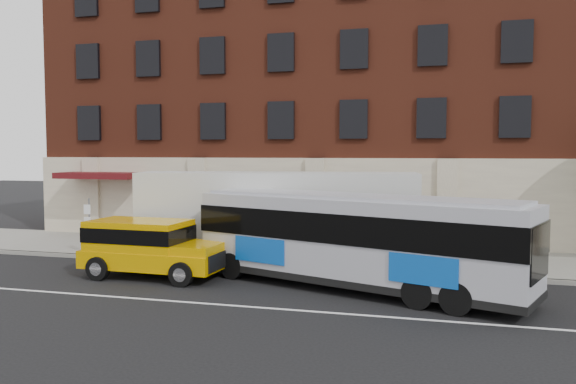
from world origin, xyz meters
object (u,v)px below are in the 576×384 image
(yellow_suv, at_px, (148,245))
(shipping_container, at_px, (277,219))
(sign_pole, at_px, (89,223))
(city_bus, at_px, (355,238))

(yellow_suv, bearing_deg, shipping_container, 42.93)
(sign_pole, relative_size, yellow_suv, 0.47)
(city_bus, distance_m, yellow_suv, 7.43)
(yellow_suv, xyz_separation_m, shipping_container, (3.77, 3.50, 0.64))
(city_bus, relative_size, shipping_container, 1.02)
(sign_pole, relative_size, city_bus, 0.22)
(city_bus, bearing_deg, sign_pole, 166.80)
(city_bus, distance_m, shipping_container, 5.03)
(city_bus, xyz_separation_m, shipping_container, (-3.64, 3.48, 0.10))
(yellow_suv, distance_m, shipping_container, 5.19)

